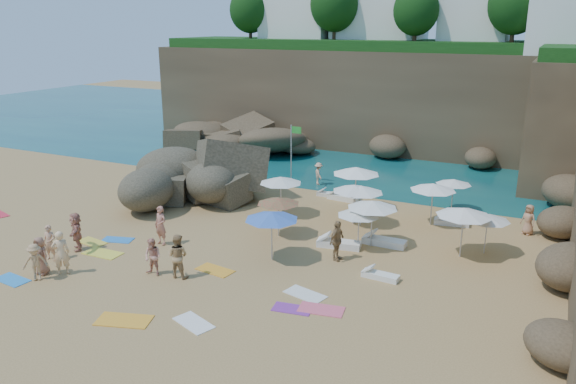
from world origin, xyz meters
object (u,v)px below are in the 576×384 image
at_px(rock_outcrop, 206,208).
at_px(person_stand_2, 319,174).
at_px(parasol_1, 433,187).
at_px(person_stand_5, 180,165).
at_px(person_stand_3, 337,241).
at_px(person_stand_1, 178,256).
at_px(parasol_2, 488,217).
at_px(lounger_0, 330,195).
at_px(person_stand_6, 61,253).
at_px(person_stand_4, 529,220).
at_px(person_stand_0, 50,242).
at_px(parasol_0, 356,171).
at_px(flag_pole, 293,146).

height_order(rock_outcrop, person_stand_2, rock_outcrop).
xyz_separation_m(parasol_1, person_stand_2, (-8.23, 4.34, -1.32)).
height_order(parasol_1, person_stand_5, parasol_1).
distance_m(parasol_1, person_stand_3, 7.11).
bearing_deg(person_stand_1, parasol_2, -148.97).
xyz_separation_m(parasol_1, lounger_0, (-6.60, 2.25, -1.94)).
height_order(person_stand_1, person_stand_5, person_stand_1).
bearing_deg(person_stand_6, person_stand_4, 171.86).
height_order(parasol_2, person_stand_0, parasol_2).
bearing_deg(person_stand_3, person_stand_5, 69.92).
relative_size(parasol_0, person_stand_6, 1.37).
bearing_deg(parasol_2, flag_pole, 152.22).
bearing_deg(person_stand_6, person_stand_3, 166.79).
relative_size(rock_outcrop, person_stand_4, 5.48).
bearing_deg(parasol_1, parasol_2, -42.09).
height_order(parasol_0, person_stand_5, parasol_0).
bearing_deg(parasol_1, person_stand_6, -134.37).
bearing_deg(parasol_0, person_stand_2, 135.43).
bearing_deg(rock_outcrop, person_stand_1, -62.89).
distance_m(parasol_2, person_stand_4, 3.95).
bearing_deg(parasol_1, lounger_0, 161.14).
bearing_deg(parasol_2, lounger_0, 152.54).
distance_m(lounger_0, person_stand_0, 16.20).
relative_size(parasol_1, person_stand_3, 1.28).
bearing_deg(person_stand_6, flag_pole, -145.12).
bearing_deg(flag_pole, person_stand_2, 7.55).
height_order(person_stand_2, person_stand_4, person_stand_4).
height_order(parasol_2, lounger_0, parasol_2).
relative_size(parasol_2, lounger_0, 1.30).
distance_m(person_stand_1, person_stand_4, 17.26).
distance_m(lounger_0, person_stand_4, 11.38).
relative_size(person_stand_0, person_stand_4, 1.04).
height_order(person_stand_1, person_stand_6, person_stand_6).
height_order(flag_pole, lounger_0, flag_pole).
bearing_deg(flag_pole, lounger_0, -28.67).
xyz_separation_m(person_stand_0, person_stand_5, (-3.13, 13.85, 0.04)).
bearing_deg(flag_pole, person_stand_6, -98.77).
bearing_deg(person_stand_2, person_stand_1, 142.97).
relative_size(parasol_0, person_stand_3, 1.43).
distance_m(flag_pole, person_stand_4, 15.13).
distance_m(parasol_1, person_stand_2, 9.40).
bearing_deg(parasol_1, person_stand_2, 152.21).
xyz_separation_m(parasol_1, person_stand_5, (-17.39, 1.85, -1.21)).
height_order(person_stand_0, person_stand_5, person_stand_5).
xyz_separation_m(parasol_1, person_stand_1, (-8.03, -10.98, -1.12)).
bearing_deg(lounger_0, person_stand_5, 179.97).
xyz_separation_m(rock_outcrop, parasol_2, (15.26, 0.09, 1.75)).
bearing_deg(person_stand_4, lounger_0, -156.22).
relative_size(parasol_2, person_stand_2, 1.37).
distance_m(parasol_0, person_stand_1, 12.16).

